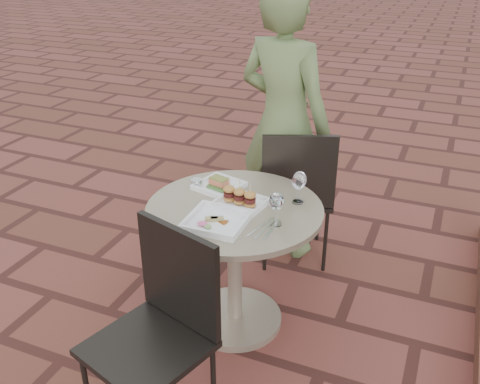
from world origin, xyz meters
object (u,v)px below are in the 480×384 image
at_px(cafe_table, 235,248).
at_px(plate_sliders, 239,200).
at_px(chair_far, 297,187).
at_px(plate_salmon, 219,185).
at_px(plate_tuna, 217,220).
at_px(diner, 284,124).
at_px(chair_near, 162,317).

relative_size(cafe_table, plate_sliders, 3.29).
xyz_separation_m(chair_far, plate_sliders, (-0.10, -0.68, 0.21)).
bearing_deg(cafe_table, plate_salmon, 134.34).
bearing_deg(chair_far, cafe_table, 58.68).
xyz_separation_m(cafe_table, plate_tuna, (-0.01, -0.18, 0.26)).
relative_size(plate_salmon, plate_sliders, 0.99).
xyz_separation_m(diner, plate_sliders, (0.06, -0.86, -0.12)).
bearing_deg(plate_tuna, plate_salmon, 113.16).
height_order(cafe_table, diner, diner).
distance_m(plate_salmon, plate_sliders, 0.24).
relative_size(chair_far, plate_salmon, 3.42).
bearing_deg(plate_salmon, cafe_table, -45.66).
distance_m(chair_far, plate_sliders, 0.72).
relative_size(cafe_table, chair_far, 0.97).
xyz_separation_m(plate_salmon, plate_sliders, (0.18, -0.15, 0.02)).
bearing_deg(plate_tuna, plate_sliders, 80.82).
bearing_deg(plate_sliders, plate_tuna, -99.18).
relative_size(chair_far, diner, 0.53).
height_order(chair_far, plate_sliders, chair_far).
bearing_deg(chair_far, plate_tuna, 59.93).
bearing_deg(plate_salmon, chair_near, -81.13).
bearing_deg(cafe_table, chair_far, 80.18).
height_order(cafe_table, plate_tuna, plate_tuna).
bearing_deg(chair_far, plate_sliders, 60.11).
bearing_deg(diner, chair_far, 146.47).
bearing_deg(diner, cafe_table, 108.16).
bearing_deg(plate_sliders, cafe_table, -141.24).
relative_size(chair_near, plate_salmon, 3.42).
xyz_separation_m(cafe_table, diner, (-0.04, 0.87, 0.40)).
xyz_separation_m(cafe_table, plate_salmon, (-0.16, 0.17, 0.26)).
xyz_separation_m(cafe_table, chair_near, (-0.03, -0.70, 0.07)).
distance_m(plate_sliders, plate_tuna, 0.20).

